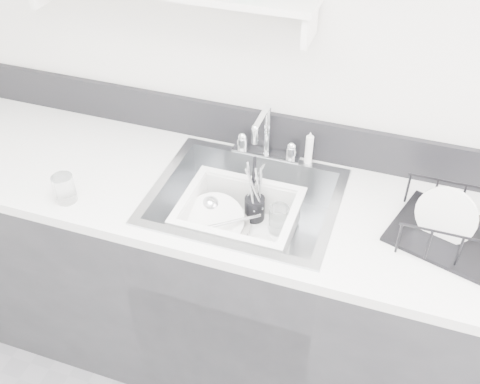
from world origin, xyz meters
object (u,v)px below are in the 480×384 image
at_px(counter_run, 244,285).
at_px(wash_tub, 239,221).
at_px(sink, 245,216).
at_px(dish_rack, 461,224).

distance_m(counter_run, wash_tub, 0.37).
height_order(sink, wash_tub, sink).
bearing_deg(dish_rack, counter_run, -161.41).
relative_size(counter_run, sink, 5.00).
distance_m(sink, dish_rack, 0.71).
height_order(counter_run, sink, sink).
bearing_deg(counter_run, dish_rack, 1.40).
height_order(counter_run, wash_tub, counter_run).
relative_size(sink, dish_rack, 1.66).
distance_m(wash_tub, dish_rack, 0.73).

